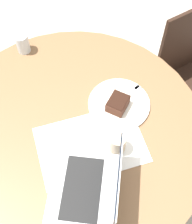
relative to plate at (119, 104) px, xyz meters
The scene contains 9 objects.
ground_plane 0.82m from the plate, 169.05° to the right, with size 12.00×12.00×0.00m, color #B7AD9E.
dining_table 0.30m from the plate, 169.05° to the right, with size 1.11×1.11×0.78m.
paper_document 0.22m from the plate, 142.59° to the right, with size 0.43×0.30×0.00m.
plate is the anchor object (origin of this frame).
cake_slice 0.04m from the plate, 134.42° to the right, with size 0.12×0.12×0.05m.
fork 0.06m from the plate, 25.17° to the left, with size 0.17×0.09×0.00m.
coffee_glass 0.21m from the plate, 114.99° to the right, with size 0.07×0.07×0.10m.
water_glass 0.54m from the plate, 124.66° to the left, with size 0.06×0.06×0.09m.
laptop 0.39m from the plate, 127.71° to the right, with size 0.35×0.37×0.23m.
Camera 1 is at (-0.11, -0.59, 1.91)m, focal length 50.00 mm.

